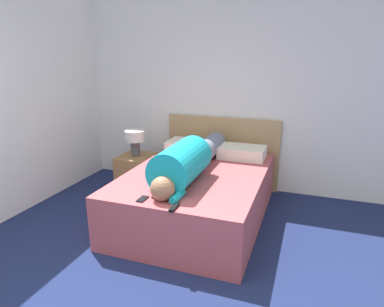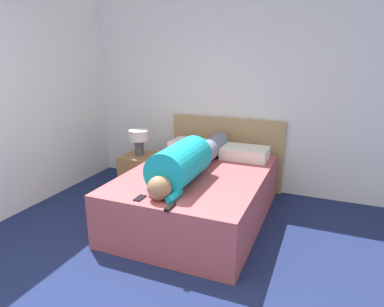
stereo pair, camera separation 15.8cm
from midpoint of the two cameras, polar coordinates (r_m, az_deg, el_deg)
The scene contains 11 objects.
wall_back at distance 4.57m, azimuth 4.75°, elevation 10.37°, with size 5.16×0.06×2.60m.
wall_left at distance 4.23m, azimuth -29.78°, elevation 7.81°, with size 0.06×4.46×2.60m.
bed at distance 3.78m, azimuth -0.46°, elevation -7.02°, with size 1.41×1.95×0.54m.
headboard at distance 4.67m, azimuth 4.04°, elevation 0.23°, with size 1.53×0.04×0.96m.
nightstand at distance 4.61m, azimuth -10.19°, elevation -3.27°, with size 0.41×0.47×0.49m.
table_lamp at distance 4.48m, azimuth -10.49°, elevation 2.43°, with size 0.26×0.26×0.33m.
person_lying at distance 3.52m, azimuth -1.82°, elevation -1.14°, with size 0.40×1.82×0.40m.
pillow_near_headboard at distance 4.39m, azimuth -1.25°, elevation 1.12°, with size 0.58×0.37×0.15m.
pillow_second at distance 4.20m, azimuth 7.28°, elevation 0.20°, with size 0.55×0.37×0.14m.
tv_remote at distance 2.85m, azimuth -4.59°, elevation -8.94°, with size 0.04×0.15×0.02m.
cell_phone at distance 3.06m, azimuth -9.73°, elevation -7.50°, with size 0.06×0.13×0.01m.
Camera 1 is at (1.10, -1.14, 1.77)m, focal length 32.00 mm.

